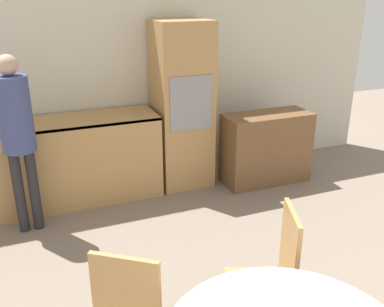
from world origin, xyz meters
TOP-DOWN VIEW (x-y plane):
  - wall_back at (0.00, 5.27)m, footprint 6.71×0.05m
  - kitchen_counter at (-1.15, 4.92)m, footprint 2.72×0.60m
  - oven_unit at (0.56, 4.93)m, footprint 0.61×0.59m
  - sideboard at (1.51, 4.58)m, footprint 1.05×0.45m
  - chair_far_right at (0.21, 2.34)m, footprint 0.52×0.52m
  - person_standing at (-1.22, 4.44)m, footprint 0.30×0.30m

SIDE VIEW (x-z plane):
  - sideboard at x=1.51m, z-range 0.00..0.85m
  - kitchen_counter at x=-1.15m, z-range 0.01..0.95m
  - chair_far_right at x=0.21m, z-range 0.05..1.02m
  - oven_unit at x=0.56m, z-range 0.00..1.91m
  - person_standing at x=-1.22m, z-range 0.22..1.92m
  - wall_back at x=0.00m, z-range 0.00..2.60m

